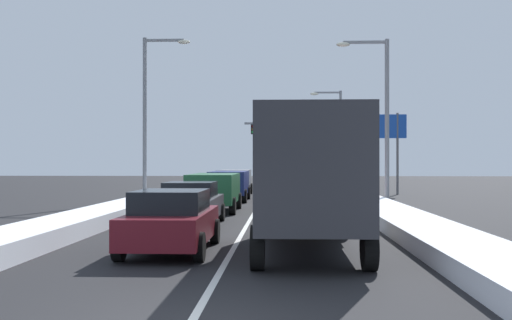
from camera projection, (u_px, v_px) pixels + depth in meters
ground_plane at (256, 209)px, 28.54m from camera, size 134.26×134.26×0.00m
lane_stripe_between_right_lane_and_center_lane at (260, 202)px, 33.70m from camera, size 0.14×56.80×0.01m
snow_bank_right_shoulder at (357, 198)px, 33.47m from camera, size 1.95×56.80×0.45m
snow_bank_left_shoulder at (165, 197)px, 33.93m from camera, size 1.78×56.80×0.51m
box_truck_right_lane_nearest at (308, 174)px, 14.79m from camera, size 2.53×7.20×3.36m
suv_white_right_lane_second at (299, 192)px, 23.76m from camera, size 2.16×4.90×1.67m
suv_red_right_lane_third at (296, 186)px, 30.19m from camera, size 2.16×4.90×1.67m
suv_black_right_lane_fourth at (289, 181)px, 37.15m from camera, size 2.16×4.90×1.67m
suv_silver_right_lane_fifth at (287, 178)px, 44.08m from camera, size 2.16×4.90×1.67m
sedan_maroon_center_lane_nearest at (172, 221)px, 14.97m from camera, size 2.00×4.50×1.51m
sedan_charcoal_center_lane_second at (191, 203)px, 21.18m from camera, size 2.00×4.50×1.51m
suv_green_center_lane_third at (214, 189)px, 27.10m from camera, size 2.16×4.90×1.67m
suv_navy_center_lane_fourth at (229, 183)px, 34.40m from camera, size 2.16×4.90×1.67m
suv_gray_center_lane_fifth at (235, 180)px, 40.34m from camera, size 2.16×4.90×1.67m
traffic_light_gantry at (297, 138)px, 59.38m from camera, size 7.54×0.47×6.20m
street_lamp_right_near at (380, 106)px, 30.86m from camera, size 2.66×0.36×8.39m
street_lamp_right_mid at (336, 130)px, 51.52m from camera, size 2.66×0.36×8.20m
street_lamp_left_mid at (151, 105)px, 34.11m from camera, size 2.66×0.36×9.12m
roadside_sign_right at (382, 135)px, 41.29m from camera, size 3.20×0.16×5.50m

